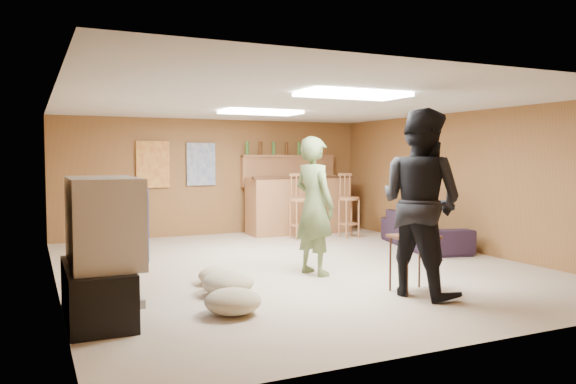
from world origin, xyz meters
name	(u,v)px	position (x,y,z in m)	size (l,w,h in m)	color
ground	(294,266)	(0.00, 0.00, 0.00)	(7.00, 7.00, 0.00)	tan
ceiling	(294,104)	(0.00, 0.00, 2.20)	(6.00, 7.00, 0.02)	silver
wall_back	(216,177)	(0.00, 3.50, 1.10)	(6.00, 0.02, 2.20)	brown
wall_front	(485,206)	(0.00, -3.50, 1.10)	(6.00, 0.02, 2.20)	brown
wall_left	(54,191)	(-3.00, 0.00, 1.10)	(0.02, 7.00, 2.20)	brown
wall_right	(466,181)	(3.00, 0.00, 1.10)	(0.02, 7.00, 2.20)	brown
tv_stand	(97,292)	(-2.72, -1.50, 0.25)	(0.55, 1.30, 0.50)	black
dvd_box	(122,300)	(-2.50, -1.50, 0.15)	(0.35, 0.50, 0.08)	#B2B2B7
tv_body	(103,221)	(-2.65, -1.50, 0.90)	(0.60, 1.10, 0.80)	#B2B2B7
tv_screen	(138,219)	(-2.34, -1.50, 0.90)	(0.02, 0.95, 0.65)	navy
bar_counter	(298,205)	(1.50, 2.95, 0.55)	(2.00, 0.60, 1.10)	#9A6038
bar_lip	(304,177)	(1.50, 2.70, 1.10)	(2.10, 0.12, 0.05)	#3C2113
bar_shelf	(289,156)	(1.50, 3.40, 1.50)	(2.00, 0.18, 0.05)	#9A6038
bar_backing	(288,171)	(1.50, 3.42, 1.20)	(2.00, 0.14, 0.60)	#9A6038
poster_left	(153,164)	(-1.20, 3.46, 1.35)	(0.60, 0.03, 0.85)	#BF3F26
poster_right	(201,164)	(-0.30, 3.46, 1.35)	(0.55, 0.03, 0.80)	#334C99
folding_chair_stack	(109,216)	(-2.00, 3.30, 0.45)	(0.50, 0.14, 0.90)	#98331C
ceiling_panel_front	(353,95)	(0.00, -1.50, 2.17)	(1.20, 0.60, 0.04)	white
ceiling_panel_back	(261,112)	(0.00, 1.20, 2.17)	(1.20, 0.60, 0.04)	white
person_olive	(314,206)	(0.00, -0.59, 0.87)	(0.63, 0.42, 1.74)	#5B6C3F
person_black	(421,203)	(0.54, -2.01, 1.00)	(0.97, 0.76, 2.00)	black
sofa	(424,230)	(2.62, 0.53, 0.29)	(1.98, 0.77, 0.58)	black
tray_table	(413,264)	(0.55, -1.89, 0.31)	(0.48, 0.39, 0.63)	#3C2113
cup_red_near	(404,231)	(0.45, -1.84, 0.68)	(0.07, 0.07, 0.10)	#A40A13
cup_red_far	(426,231)	(0.66, -1.97, 0.69)	(0.08, 0.08, 0.11)	#A40A13
cup_blue	(418,229)	(0.67, -1.81, 0.68)	(0.08, 0.08, 0.11)	#1E1697
bar_stool_left	(300,203)	(1.18, 2.23, 0.66)	(0.42, 0.42, 1.31)	#9A6038
bar_stool_right	(349,203)	(2.10, 2.05, 0.65)	(0.41, 0.41, 1.29)	#9A6038
cushion_near_tv	(228,283)	(-1.33, -1.13, 0.13)	(0.57, 0.57, 0.26)	tan
cushion_mid	(217,275)	(-1.28, -0.61, 0.10)	(0.45, 0.45, 0.20)	tan
cushion_far	(233,301)	(-1.54, -1.88, 0.12)	(0.54, 0.54, 0.24)	tan
bottle_row	(280,148)	(1.30, 3.38, 1.65)	(1.48, 0.08, 0.26)	#3F7233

